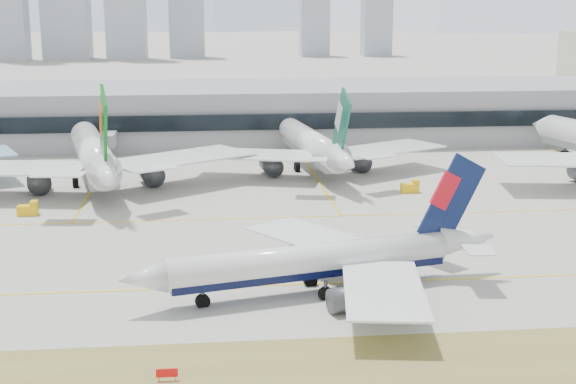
{
  "coord_description": "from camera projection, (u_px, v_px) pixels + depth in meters",
  "views": [
    {
      "loc": [
        -12.65,
        -107.24,
        37.24
      ],
      "look_at": [
        0.11,
        18.0,
        7.5
      ],
      "focal_mm": 50.0,
      "sensor_mm": 36.0,
      "label": 1
    }
  ],
  "objects": [
    {
      "name": "ground",
      "position": [
        300.0,
        272.0,
        113.64
      ],
      "size": [
        3000.0,
        3000.0,
        0.0
      ],
      "primitive_type": "plane",
      "color": "#AAA79F",
      "rests_on": "ground"
    },
    {
      "name": "taxiing_airliner",
      "position": [
        324.0,
        261.0,
        105.16
      ],
      "size": [
        51.99,
        44.46,
        17.68
      ],
      "rotation": [
        0.0,
        0.0,
        3.38
      ],
      "color": "white",
      "rests_on": "ground"
    },
    {
      "name": "widebody_eva",
      "position": [
        95.0,
        157.0,
        165.08
      ],
      "size": [
        65.46,
        65.1,
        23.88
      ],
      "rotation": [
        0.0,
        0.0,
        1.79
      ],
      "color": "white",
      "rests_on": "ground"
    },
    {
      "name": "widebody_cathay",
      "position": [
        314.0,
        147.0,
        180.29
      ],
      "size": [
        59.8,
        58.95,
        21.48
      ],
      "rotation": [
        0.0,
        0.0,
        1.7
      ],
      "color": "white",
      "rests_on": "ground"
    },
    {
      "name": "terminal",
      "position": [
        252.0,
        113.0,
        223.1
      ],
      "size": [
        280.0,
        43.1,
        15.0
      ],
      "color": "gray",
      "rests_on": "ground"
    },
    {
      "name": "hold_sign_left",
      "position": [
        167.0,
        373.0,
        80.75
      ],
      "size": [
        2.2,
        0.15,
        1.35
      ],
      "color": "red",
      "rests_on": "ground"
    },
    {
      "name": "gse_b",
      "position": [
        28.0,
        209.0,
        144.14
      ],
      "size": [
        3.55,
        2.0,
        2.6
      ],
      "color": "#F1B60C",
      "rests_on": "ground"
    },
    {
      "name": "gse_c",
      "position": [
        410.0,
        187.0,
        161.39
      ],
      "size": [
        3.55,
        2.0,
        2.6
      ],
      "color": "#F1B60C",
      "rests_on": "ground"
    }
  ]
}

